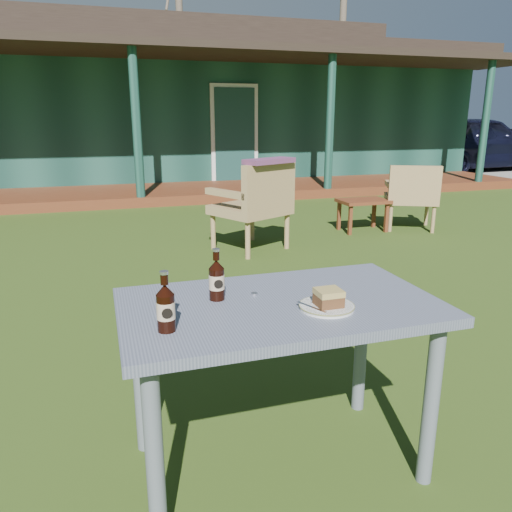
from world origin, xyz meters
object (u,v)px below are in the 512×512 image
object	(u,v)px
armchair_right	(412,193)
side_table	(363,204)
car_near	(475,143)
cake_slice	(329,297)
cafe_table	(279,326)
plate	(327,306)
cola_bottle_near	(217,279)
armchair_left	(256,202)
cola_bottle_far	(166,307)

from	to	relation	value
armchair_right	side_table	size ratio (longest dim) A/B	1.37
car_near	cake_slice	xyz separation A→B (m)	(-8.72, -9.48, 0.05)
cafe_table	armchair_right	world-z (taller)	armchair_right
car_near	plate	size ratio (longest dim) A/B	20.72
cola_bottle_near	armchair_left	world-z (taller)	armchair_left
armchair_left	side_table	world-z (taller)	armchair_left
armchair_left	cake_slice	bearing A→B (deg)	-103.16
plate	cola_bottle_near	distance (m)	0.43
cafe_table	armchair_left	xyz separation A→B (m)	(0.94, 3.30, -0.09)
cake_slice	plate	bearing A→B (deg)	111.43
cafe_table	armchair_right	size ratio (longest dim) A/B	1.46
cola_bottle_far	car_near	bearing A→B (deg)	45.58
car_near	cola_bottle_near	xyz separation A→B (m)	(-9.08, -9.26, 0.08)
armchair_right	side_table	distance (m)	0.64
car_near	cake_slice	world-z (taller)	car_near
cola_bottle_near	armchair_right	xyz separation A→B (m)	(3.34, 3.60, -0.34)
cake_slice	cola_bottle_far	world-z (taller)	cola_bottle_far
car_near	armchair_left	world-z (taller)	car_near
plate	cola_bottle_far	distance (m)	0.59
car_near	armchair_right	xyz separation A→B (m)	(-5.74, -5.67, -0.26)
cola_bottle_near	armchair_right	size ratio (longest dim) A/B	0.24
car_near	plate	xyz separation A→B (m)	(-8.72, -9.48, 0.01)
armchair_left	side_table	distance (m)	1.65
plate	cake_slice	world-z (taller)	cake_slice
cola_bottle_near	cola_bottle_far	world-z (taller)	cola_bottle_far
cafe_table	side_table	size ratio (longest dim) A/B	2.00
cola_bottle_far	armchair_left	world-z (taller)	armchair_left
cafe_table	plate	distance (m)	0.21
cafe_table	cola_bottle_near	size ratio (longest dim) A/B	5.95
plate	cola_bottle_far	bearing A→B (deg)	-177.88
cola_bottle_far	armchair_right	distance (m)	5.24
cafe_table	armchair_right	distance (m)	4.84
cola_bottle_far	armchair_right	bearing A→B (deg)	47.07
cake_slice	armchair_left	xyz separation A→B (m)	(0.80, 3.43, -0.24)
cake_slice	cola_bottle_near	world-z (taller)	cola_bottle_near
armchair_left	armchair_right	size ratio (longest dim) A/B	1.14
car_near	cola_bottle_near	size ratio (longest dim) A/B	20.96
cake_slice	armchair_left	size ratio (longest dim) A/B	0.10
car_near	armchair_left	distance (m)	9.97
car_near	cola_bottle_near	world-z (taller)	car_near
cola_bottle_near	cola_bottle_far	bearing A→B (deg)	-133.63
cola_bottle_near	armchair_right	world-z (taller)	cola_bottle_near
armchair_left	plate	bearing A→B (deg)	-103.23
car_near	armchair_left	bearing A→B (deg)	123.76
cafe_table	plate	world-z (taller)	plate
armchair_left	cola_bottle_near	bearing A→B (deg)	-109.98
car_near	plate	bearing A→B (deg)	133.71
cafe_table	cola_bottle_near	bearing A→B (deg)	156.45
car_near	armchair_right	distance (m)	8.07
cafe_table	cola_bottle_far	world-z (taller)	cola_bottle_far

